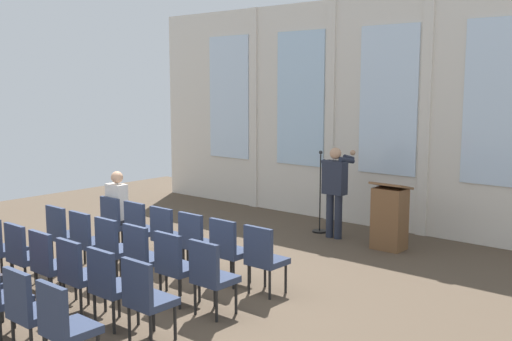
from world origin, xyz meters
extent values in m
plane|color=brown|center=(0.00, 0.00, 0.00)|extent=(14.65, 14.65, 0.00)
cube|color=silver|center=(0.00, 5.64, 2.22)|extent=(10.23, 0.10, 4.44)
cube|color=silver|center=(-3.07, 5.58, 2.47)|extent=(1.20, 0.04, 2.80)
cube|color=silver|center=(-2.32, 5.58, 2.22)|extent=(0.20, 0.08, 4.44)
cube|color=silver|center=(-1.02, 5.58, 2.47)|extent=(1.20, 0.04, 2.80)
cube|color=silver|center=(-0.27, 5.58, 2.22)|extent=(0.20, 0.08, 4.44)
cube|color=silver|center=(1.02, 5.58, 2.47)|extent=(1.20, 0.04, 2.80)
cube|color=silver|center=(1.77, 5.58, 2.22)|extent=(0.20, 0.08, 4.44)
cube|color=silver|center=(3.07, 5.58, 2.47)|extent=(1.20, 0.04, 2.80)
cylinder|color=#232838|center=(0.56, 4.36, 0.40)|extent=(0.14, 0.14, 0.81)
cylinder|color=#232838|center=(0.74, 4.36, 0.40)|extent=(0.14, 0.14, 0.81)
cube|color=#232838|center=(0.65, 4.36, 1.11)|extent=(0.42, 0.22, 0.61)
cube|color=#B28C19|center=(0.65, 4.47, 1.19)|extent=(0.06, 0.01, 0.36)
sphere|color=tan|center=(0.65, 4.37, 1.55)|extent=(0.21, 0.21, 0.21)
cylinder|color=#232838|center=(0.41, 4.44, 1.20)|extent=(0.09, 0.28, 0.45)
cylinder|color=#232838|center=(0.81, 4.49, 1.43)|extent=(0.15, 0.36, 0.15)
cylinder|color=#232838|center=(0.77, 4.62, 1.46)|extent=(0.11, 0.34, 0.15)
sphere|color=tan|center=(0.70, 4.88, 1.52)|extent=(0.10, 0.10, 0.10)
cylinder|color=black|center=(0.21, 4.55, 0.01)|extent=(0.28, 0.28, 0.03)
cylinder|color=black|center=(0.21, 4.55, 0.76)|extent=(0.02, 0.02, 1.45)
sphere|color=#262626|center=(0.21, 4.55, 1.52)|extent=(0.07, 0.07, 0.07)
cube|color=brown|center=(1.78, 4.33, 0.53)|extent=(0.52, 0.40, 1.05)
cube|color=brown|center=(1.78, 4.35, 1.09)|extent=(0.60, 0.48, 0.14)
cylinder|color=black|center=(-1.41, 1.47, 0.20)|extent=(0.04, 0.04, 0.40)
cylinder|color=black|center=(-1.77, 1.47, 0.20)|extent=(0.04, 0.04, 0.40)
cylinder|color=black|center=(-1.41, 1.13, 0.20)|extent=(0.04, 0.04, 0.40)
cylinder|color=black|center=(-1.77, 1.13, 0.20)|extent=(0.04, 0.04, 0.40)
cube|color=#2D3851|center=(-1.59, 1.30, 0.44)|extent=(0.46, 0.44, 0.08)
cube|color=#2D3851|center=(-1.59, 1.11, 0.71)|extent=(0.46, 0.06, 0.46)
cylinder|color=#2D2D33|center=(-1.68, 1.48, 0.22)|extent=(0.10, 0.10, 0.44)
cylinder|color=#2D2D33|center=(-1.50, 1.48, 0.22)|extent=(0.10, 0.10, 0.44)
cube|color=#2D2D33|center=(-1.59, 1.36, 0.50)|extent=(0.34, 0.36, 0.12)
cube|color=silver|center=(-1.59, 1.25, 0.85)|extent=(0.36, 0.20, 0.59)
sphere|color=tan|center=(-1.59, 1.27, 1.26)|extent=(0.20, 0.20, 0.20)
cylinder|color=black|center=(-0.78, 1.47, 0.20)|extent=(0.04, 0.04, 0.40)
cylinder|color=black|center=(-1.14, 1.47, 0.20)|extent=(0.04, 0.04, 0.40)
cylinder|color=black|center=(-0.78, 1.13, 0.20)|extent=(0.04, 0.04, 0.40)
cylinder|color=black|center=(-1.14, 1.13, 0.20)|extent=(0.04, 0.04, 0.40)
cube|color=#2D3851|center=(-0.96, 1.30, 0.44)|extent=(0.46, 0.44, 0.08)
cube|color=#2D3851|center=(-0.96, 1.11, 0.71)|extent=(0.46, 0.06, 0.46)
cylinder|color=black|center=(-0.14, 1.47, 0.20)|extent=(0.04, 0.04, 0.40)
cylinder|color=black|center=(-0.50, 1.47, 0.20)|extent=(0.04, 0.04, 0.40)
cylinder|color=black|center=(-0.14, 1.13, 0.20)|extent=(0.04, 0.04, 0.40)
cylinder|color=black|center=(-0.50, 1.13, 0.20)|extent=(0.04, 0.04, 0.40)
cube|color=#2D3851|center=(-0.32, 1.30, 0.44)|extent=(0.46, 0.44, 0.08)
cube|color=#2D3851|center=(-0.32, 1.11, 0.71)|extent=(0.46, 0.06, 0.46)
cylinder|color=black|center=(0.50, 1.47, 0.20)|extent=(0.04, 0.04, 0.40)
cylinder|color=black|center=(0.14, 1.47, 0.20)|extent=(0.04, 0.04, 0.40)
cylinder|color=black|center=(0.50, 1.13, 0.20)|extent=(0.04, 0.04, 0.40)
cylinder|color=black|center=(0.14, 1.13, 0.20)|extent=(0.04, 0.04, 0.40)
cube|color=#2D3851|center=(0.32, 1.30, 0.44)|extent=(0.46, 0.44, 0.08)
cube|color=#2D3851|center=(0.32, 1.11, 0.71)|extent=(0.46, 0.06, 0.46)
cylinder|color=black|center=(1.14, 1.47, 0.20)|extent=(0.04, 0.04, 0.40)
cylinder|color=black|center=(0.78, 1.47, 0.20)|extent=(0.04, 0.04, 0.40)
cylinder|color=black|center=(1.14, 1.13, 0.20)|extent=(0.04, 0.04, 0.40)
cylinder|color=black|center=(0.78, 1.13, 0.20)|extent=(0.04, 0.04, 0.40)
cube|color=#2D3851|center=(0.96, 1.30, 0.44)|extent=(0.46, 0.44, 0.08)
cube|color=#2D3851|center=(0.96, 1.11, 0.71)|extent=(0.46, 0.06, 0.46)
cylinder|color=black|center=(1.77, 1.47, 0.20)|extent=(0.04, 0.04, 0.40)
cylinder|color=black|center=(1.41, 1.47, 0.20)|extent=(0.04, 0.04, 0.40)
cylinder|color=black|center=(1.77, 1.13, 0.20)|extent=(0.04, 0.04, 0.40)
cylinder|color=black|center=(1.41, 1.13, 0.20)|extent=(0.04, 0.04, 0.40)
cube|color=#2D3851|center=(1.59, 1.30, 0.44)|extent=(0.46, 0.44, 0.08)
cube|color=#2D3851|center=(1.59, 1.11, 0.71)|extent=(0.46, 0.06, 0.46)
cylinder|color=black|center=(-1.41, 0.48, 0.20)|extent=(0.04, 0.04, 0.40)
cylinder|color=black|center=(-1.77, 0.48, 0.20)|extent=(0.04, 0.04, 0.40)
cylinder|color=black|center=(-1.41, 0.14, 0.20)|extent=(0.04, 0.04, 0.40)
cylinder|color=black|center=(-1.77, 0.14, 0.20)|extent=(0.04, 0.04, 0.40)
cube|color=#2D3851|center=(-1.59, 0.31, 0.44)|extent=(0.46, 0.44, 0.08)
cube|color=#2D3851|center=(-1.59, 0.12, 0.71)|extent=(0.46, 0.06, 0.46)
cylinder|color=black|center=(-0.78, 0.48, 0.20)|extent=(0.04, 0.04, 0.40)
cylinder|color=black|center=(-1.14, 0.48, 0.20)|extent=(0.04, 0.04, 0.40)
cylinder|color=black|center=(-0.78, 0.14, 0.20)|extent=(0.04, 0.04, 0.40)
cylinder|color=black|center=(-1.14, 0.14, 0.20)|extent=(0.04, 0.04, 0.40)
cube|color=#2D3851|center=(-0.96, 0.31, 0.44)|extent=(0.46, 0.44, 0.08)
cube|color=#2D3851|center=(-0.96, 0.12, 0.71)|extent=(0.46, 0.06, 0.46)
cylinder|color=black|center=(-0.14, 0.48, 0.20)|extent=(0.04, 0.04, 0.40)
cylinder|color=black|center=(-0.50, 0.48, 0.20)|extent=(0.04, 0.04, 0.40)
cylinder|color=black|center=(-0.14, 0.14, 0.20)|extent=(0.04, 0.04, 0.40)
cylinder|color=black|center=(-0.50, 0.14, 0.20)|extent=(0.04, 0.04, 0.40)
cube|color=#2D3851|center=(-0.32, 0.31, 0.44)|extent=(0.46, 0.44, 0.08)
cube|color=#2D3851|center=(-0.32, 0.12, 0.71)|extent=(0.46, 0.06, 0.46)
cylinder|color=black|center=(0.50, 0.48, 0.20)|extent=(0.04, 0.04, 0.40)
cylinder|color=black|center=(0.14, 0.48, 0.20)|extent=(0.04, 0.04, 0.40)
cylinder|color=black|center=(0.50, 0.14, 0.20)|extent=(0.04, 0.04, 0.40)
cylinder|color=black|center=(0.14, 0.14, 0.20)|extent=(0.04, 0.04, 0.40)
cube|color=#2D3851|center=(0.32, 0.31, 0.44)|extent=(0.46, 0.44, 0.08)
cube|color=#2D3851|center=(0.32, 0.12, 0.71)|extent=(0.46, 0.06, 0.46)
cylinder|color=black|center=(1.14, 0.48, 0.20)|extent=(0.04, 0.04, 0.40)
cylinder|color=black|center=(0.78, 0.48, 0.20)|extent=(0.04, 0.04, 0.40)
cylinder|color=black|center=(1.14, 0.14, 0.20)|extent=(0.04, 0.04, 0.40)
cylinder|color=black|center=(0.78, 0.14, 0.20)|extent=(0.04, 0.04, 0.40)
cube|color=#2D3851|center=(0.96, 0.31, 0.44)|extent=(0.46, 0.44, 0.08)
cube|color=#2D3851|center=(0.96, 0.12, 0.71)|extent=(0.46, 0.06, 0.46)
cylinder|color=black|center=(1.77, 0.48, 0.20)|extent=(0.04, 0.04, 0.40)
cylinder|color=black|center=(1.41, 0.48, 0.20)|extent=(0.04, 0.04, 0.40)
cylinder|color=black|center=(1.77, 0.14, 0.20)|extent=(0.04, 0.04, 0.40)
cylinder|color=black|center=(1.41, 0.14, 0.20)|extent=(0.04, 0.04, 0.40)
cube|color=#2D3851|center=(1.59, 0.31, 0.44)|extent=(0.46, 0.44, 0.08)
cube|color=#2D3851|center=(1.59, 0.12, 0.71)|extent=(0.46, 0.06, 0.46)
cylinder|color=black|center=(-1.41, -0.51, 0.20)|extent=(0.04, 0.04, 0.40)
cylinder|color=black|center=(-1.77, -0.51, 0.20)|extent=(0.04, 0.04, 0.40)
cylinder|color=black|center=(-1.41, -0.85, 0.20)|extent=(0.04, 0.04, 0.40)
cube|color=#2D3851|center=(-1.59, -0.68, 0.44)|extent=(0.46, 0.44, 0.08)
cylinder|color=black|center=(-0.78, -0.51, 0.20)|extent=(0.04, 0.04, 0.40)
cylinder|color=black|center=(-1.14, -0.51, 0.20)|extent=(0.04, 0.04, 0.40)
cylinder|color=black|center=(-0.78, -0.85, 0.20)|extent=(0.04, 0.04, 0.40)
cylinder|color=black|center=(-1.14, -0.85, 0.20)|extent=(0.04, 0.04, 0.40)
cube|color=#2D3851|center=(-0.96, -0.68, 0.44)|extent=(0.46, 0.44, 0.08)
cube|color=#2D3851|center=(-0.96, -0.87, 0.71)|extent=(0.46, 0.06, 0.46)
cylinder|color=black|center=(-0.14, -0.51, 0.20)|extent=(0.04, 0.04, 0.40)
cylinder|color=black|center=(-0.50, -0.51, 0.20)|extent=(0.04, 0.04, 0.40)
cylinder|color=black|center=(-0.14, -0.85, 0.20)|extent=(0.04, 0.04, 0.40)
cylinder|color=black|center=(-0.50, -0.85, 0.20)|extent=(0.04, 0.04, 0.40)
cube|color=#2D3851|center=(-0.32, -0.68, 0.44)|extent=(0.46, 0.44, 0.08)
cube|color=#2D3851|center=(-0.32, -0.87, 0.71)|extent=(0.46, 0.06, 0.46)
cylinder|color=black|center=(0.50, -0.51, 0.20)|extent=(0.04, 0.04, 0.40)
cylinder|color=black|center=(0.14, -0.51, 0.20)|extent=(0.04, 0.04, 0.40)
cylinder|color=black|center=(0.50, -0.85, 0.20)|extent=(0.04, 0.04, 0.40)
cylinder|color=black|center=(0.14, -0.85, 0.20)|extent=(0.04, 0.04, 0.40)
cube|color=#2D3851|center=(0.32, -0.68, 0.44)|extent=(0.46, 0.44, 0.08)
cube|color=#2D3851|center=(0.32, -0.87, 0.71)|extent=(0.46, 0.06, 0.46)
cylinder|color=black|center=(1.14, -0.51, 0.20)|extent=(0.04, 0.04, 0.40)
cylinder|color=black|center=(0.78, -0.51, 0.20)|extent=(0.04, 0.04, 0.40)
cylinder|color=black|center=(1.14, -0.85, 0.20)|extent=(0.04, 0.04, 0.40)
cylinder|color=black|center=(0.78, -0.85, 0.20)|extent=(0.04, 0.04, 0.40)
cube|color=#2D3851|center=(0.96, -0.68, 0.44)|extent=(0.46, 0.44, 0.08)
cube|color=#2D3851|center=(0.96, -0.87, 0.71)|extent=(0.46, 0.06, 0.46)
cylinder|color=black|center=(1.77, -0.51, 0.20)|extent=(0.04, 0.04, 0.40)
cylinder|color=black|center=(1.41, -0.51, 0.20)|extent=(0.04, 0.04, 0.40)
cylinder|color=black|center=(1.77, -0.85, 0.20)|extent=(0.04, 0.04, 0.40)
cylinder|color=black|center=(1.41, -0.85, 0.20)|extent=(0.04, 0.04, 0.40)
cube|color=#2D3851|center=(1.59, -0.68, 0.44)|extent=(0.46, 0.44, 0.08)
cube|color=#2D3851|center=(1.59, -0.87, 0.71)|extent=(0.46, 0.06, 0.46)
cylinder|color=black|center=(-0.14, -1.50, 0.20)|extent=(0.04, 0.04, 0.40)
cylinder|color=black|center=(0.50, -1.50, 0.20)|extent=(0.04, 0.04, 0.40)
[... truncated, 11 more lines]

